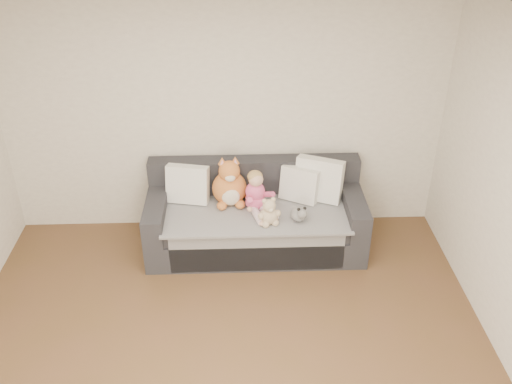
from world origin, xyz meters
TOP-DOWN VIEW (x-y plane):
  - room_shell at (0.00, 0.42)m, footprint 5.00×5.00m
  - sofa at (0.30, 2.06)m, footprint 2.20×0.94m
  - cushion_left at (-0.39, 2.18)m, footprint 0.46×0.27m
  - cushion_right_back at (0.76, 2.16)m, footprint 0.43×0.34m
  - cushion_right_front at (0.96, 2.19)m, footprint 0.53×0.39m
  - toddler at (0.31, 1.98)m, footprint 0.32×0.44m
  - plush_cat at (0.04, 2.14)m, footprint 0.43×0.39m
  - teddy_bear at (0.42, 1.73)m, footprint 0.23×0.18m
  - plush_cow at (0.72, 1.77)m, footprint 0.16×0.24m
  - sippy_cup at (0.39, 1.76)m, footprint 0.10×0.07m

SIDE VIEW (x-z plane):
  - sofa at x=0.30m, z-range -0.12..0.73m
  - sippy_cup at x=0.39m, z-range 0.48..0.59m
  - plush_cow at x=0.72m, z-range 0.46..0.65m
  - teddy_bear at x=0.42m, z-range 0.44..0.74m
  - cushion_right_back at x=0.76m, z-range 0.47..0.84m
  - toddler at x=0.31m, z-range 0.44..0.87m
  - cushion_left at x=-0.39m, z-range 0.47..0.87m
  - plush_cat at x=0.04m, z-range 0.40..0.94m
  - cushion_right_front at x=0.96m, z-range 0.46..0.92m
  - room_shell at x=0.00m, z-range -1.20..3.80m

